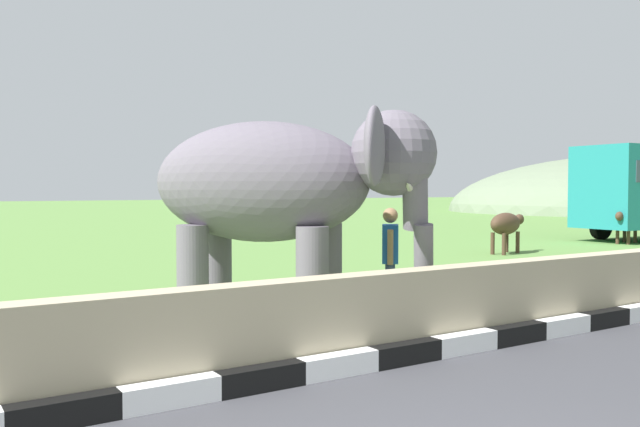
% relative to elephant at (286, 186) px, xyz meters
% --- Properties ---
extents(striped_curb, '(16.20, 0.20, 0.24)m').
position_rel_elephant_xyz_m(striped_curb, '(-2.15, -2.47, -1.86)').
color(striped_curb, white).
rests_on(striped_curb, ground_plane).
extents(barrier_parapet, '(28.00, 0.36, 1.00)m').
position_rel_elephant_xyz_m(barrier_parapet, '(0.20, -2.17, -1.48)').
color(barrier_parapet, tan).
rests_on(barrier_parapet, ground_plane).
extents(elephant, '(3.82, 3.85, 3.00)m').
position_rel_elephant_xyz_m(elephant, '(0.00, 0.00, 0.00)').
color(elephant, slate).
rests_on(elephant, ground_plane).
extents(person_handler, '(0.48, 0.57, 1.66)m').
position_rel_elephant_xyz_m(person_handler, '(1.70, -0.21, -1.06)').
color(person_handler, navy).
rests_on(person_handler, ground_plane).
extents(cow_near, '(1.93, 0.98, 1.23)m').
position_rel_elephant_xyz_m(cow_near, '(10.77, 5.60, -1.11)').
color(cow_near, '#473323').
rests_on(cow_near, ground_plane).
extents(cow_mid, '(1.92, 1.04, 1.23)m').
position_rel_elephant_xyz_m(cow_mid, '(17.19, 5.82, -1.11)').
color(cow_mid, '#473323').
rests_on(cow_mid, ground_plane).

